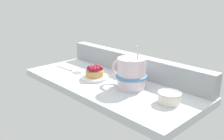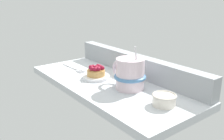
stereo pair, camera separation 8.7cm
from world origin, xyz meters
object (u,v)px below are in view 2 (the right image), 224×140
Objects in this scene: dessert_plate at (96,77)px; sugar_bowl at (164,99)px; raspberry_tart at (96,71)px; coffee_mug at (130,74)px; dessert_fork at (73,68)px.

dessert_plate is 1.44× the size of sugar_bowl.
raspberry_tart reaches higher than sugar_bowl.
sugar_bowl is (16.00, -0.85, -3.29)cm from coffee_mug.
dessert_plate is 2.38cm from raspberry_tart.
raspberry_tart reaches higher than dessert_plate.
dessert_fork is at bearing -176.87° from dessert_plate.
coffee_mug is 2.08× the size of sugar_bowl.
raspberry_tart is at bearing -175.74° from sugar_bowl.
dessert_plate is 1.52× the size of raspberry_tart.
dessert_plate is at bearing -175.73° from sugar_bowl.
dessert_fork is (-16.13, -0.89, -2.57)cm from raspberry_tart.
dessert_fork is at bearing -176.85° from raspberry_tart.
coffee_mug is 32.00cm from dessert_fork.
dessert_plate is 0.65× the size of dessert_fork.
sugar_bowl is at bearing 4.27° from dessert_plate.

